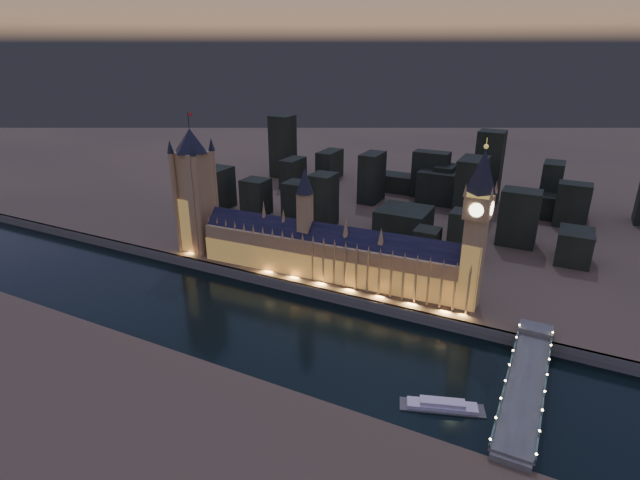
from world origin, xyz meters
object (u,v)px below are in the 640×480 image
at_px(westminster_bridge, 525,385).
at_px(river_boat, 442,405).
at_px(palace_of_westminster, 329,253).
at_px(victoria_tower, 194,184).
at_px(elizabeth_tower, 477,218).

bearing_deg(westminster_bridge, river_boat, -140.39).
relative_size(palace_of_westminster, victoria_tower, 1.83).
height_order(westminster_bridge, river_boat, westminster_bridge).
bearing_deg(palace_of_westminster, westminster_bridge, -24.63).
xyz_separation_m(victoria_tower, river_boat, (226.14, -93.95, -60.89)).
height_order(elizabeth_tower, westminster_bridge, elizabeth_tower).
bearing_deg(victoria_tower, river_boat, -22.56).
bearing_deg(victoria_tower, elizabeth_tower, 0.00).
bearing_deg(river_boat, palace_of_westminster, 138.94).
relative_size(westminster_bridge, river_boat, 2.70).
bearing_deg(river_boat, westminster_bridge, 39.61).
height_order(palace_of_westminster, victoria_tower, victoria_tower).
relative_size(victoria_tower, river_boat, 2.63).
bearing_deg(palace_of_westminster, victoria_tower, 179.92).
bearing_deg(elizabeth_tower, victoria_tower, -180.00).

